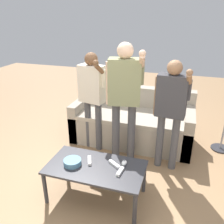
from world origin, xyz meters
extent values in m
plane|color=#93704C|center=(0.00, 0.00, 0.00)|extent=(12.00, 12.00, 0.00)
cube|color=#9E9384|center=(-0.03, 1.30, 0.22)|extent=(1.87, 0.84, 0.44)
cube|color=#AA9F8F|center=(-0.03, 1.23, 0.47)|extent=(1.59, 0.72, 0.06)
cube|color=#9E9384|center=(-0.03, 1.63, 0.63)|extent=(1.87, 0.18, 0.39)
cube|color=#9E9384|center=(-0.90, 1.30, 0.32)|extent=(0.14, 0.84, 0.63)
cube|color=#9E9384|center=(0.83, 1.30, 0.32)|extent=(0.14, 0.84, 0.63)
cube|color=#2D2D33|center=(-0.12, -0.10, 0.41)|extent=(1.07, 0.57, 0.03)
cylinder|color=#2D2D33|center=(-0.62, -0.35, 0.20)|extent=(0.04, 0.04, 0.40)
cylinder|color=#2D2D33|center=(0.38, -0.35, 0.20)|extent=(0.04, 0.04, 0.40)
cylinder|color=#2D2D33|center=(-0.62, 0.15, 0.20)|extent=(0.04, 0.04, 0.40)
cylinder|color=#2D2D33|center=(0.38, 0.15, 0.20)|extent=(0.04, 0.04, 0.40)
cylinder|color=teal|center=(-0.38, -0.14, 0.45)|extent=(0.19, 0.19, 0.06)
ellipsoid|color=white|center=(0.17, 0.02, 0.45)|extent=(0.06, 0.09, 0.05)
cylinder|color=#4C4C51|center=(0.17, 0.03, 0.47)|extent=(0.02, 0.02, 0.01)
cylinder|color=#2D2D33|center=(1.35, 1.43, 0.01)|extent=(0.28, 0.28, 0.02)
cylinder|color=#47474C|center=(-0.64, 0.92, 0.38)|extent=(0.10, 0.10, 0.77)
cylinder|color=#47474C|center=(-0.45, 0.88, 0.38)|extent=(0.10, 0.10, 0.77)
cube|color=beige|center=(-0.54, 0.90, 1.03)|extent=(0.40, 0.27, 0.53)
sphere|color=brown|center=(-0.54, 0.90, 1.38)|extent=(0.18, 0.18, 0.18)
cylinder|color=brown|center=(-0.72, 0.94, 1.01)|extent=(0.07, 0.07, 0.50)
cylinder|color=beige|center=(-0.37, 0.86, 1.13)|extent=(0.07, 0.07, 0.25)
cylinder|color=brown|center=(-0.38, 0.78, 1.28)|extent=(0.11, 0.24, 0.21)
sphere|color=brown|center=(-0.40, 0.70, 1.38)|extent=(0.07, 0.07, 0.07)
cylinder|color=#47474C|center=(-0.13, 0.71, 0.43)|extent=(0.11, 0.11, 0.86)
cylinder|color=#47474C|center=(0.08, 0.75, 0.43)|extent=(0.11, 0.11, 0.86)
cube|color=gray|center=(-0.03, 0.73, 1.15)|extent=(0.44, 0.29, 0.59)
sphere|color=beige|center=(-0.03, 0.73, 1.54)|extent=(0.20, 0.20, 0.20)
cylinder|color=beige|center=(-0.23, 0.69, 1.13)|extent=(0.08, 0.08, 0.56)
cylinder|color=gray|center=(0.17, 0.77, 1.27)|extent=(0.08, 0.08, 0.28)
cylinder|color=beige|center=(0.19, 0.68, 1.43)|extent=(0.12, 0.27, 0.23)
sphere|color=beige|center=(0.20, 0.60, 1.54)|extent=(0.08, 0.08, 0.08)
cylinder|color=#47474C|center=(0.47, 0.74, 0.38)|extent=(0.10, 0.10, 0.76)
cylinder|color=#47474C|center=(0.66, 0.72, 0.38)|extent=(0.10, 0.10, 0.76)
cube|color=#38383D|center=(0.57, 0.73, 1.03)|extent=(0.38, 0.23, 0.53)
sphere|color=#936B4C|center=(0.57, 0.73, 1.37)|extent=(0.18, 0.18, 0.18)
cylinder|color=#936B4C|center=(0.39, 0.74, 1.00)|extent=(0.07, 0.07, 0.50)
cylinder|color=#38383D|center=(0.75, 0.71, 1.13)|extent=(0.07, 0.07, 0.25)
cylinder|color=#936B4C|center=(0.74, 0.63, 1.27)|extent=(0.08, 0.24, 0.20)
sphere|color=#936B4C|center=(0.73, 0.55, 1.37)|extent=(0.07, 0.07, 0.07)
cube|color=white|center=(-0.22, -0.04, 0.44)|extent=(0.10, 0.16, 0.03)
cylinder|color=silver|center=(-0.23, -0.01, 0.45)|extent=(0.01, 0.01, 0.00)
cube|color=silver|center=(-0.20, -0.08, 0.45)|extent=(0.02, 0.02, 0.00)
cube|color=white|center=(0.07, -0.02, 0.44)|extent=(0.16, 0.12, 0.03)
cylinder|color=silver|center=(0.04, 0.00, 0.45)|extent=(0.01, 0.01, 0.00)
cube|color=silver|center=(0.11, -0.05, 0.45)|extent=(0.02, 0.02, 0.00)
cube|color=white|center=(0.16, -0.12, 0.44)|extent=(0.05, 0.15, 0.03)
cylinder|color=silver|center=(0.17, -0.10, 0.45)|extent=(0.01, 0.01, 0.00)
cube|color=silver|center=(0.16, -0.17, 0.45)|extent=(0.02, 0.02, 0.00)
camera|label=1|loc=(0.69, -2.07, 1.98)|focal=37.78mm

